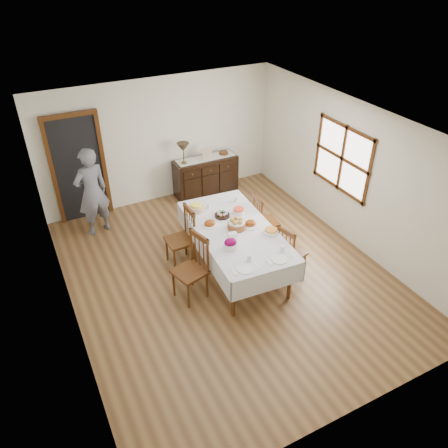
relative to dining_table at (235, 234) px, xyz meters
name	(u,v)px	position (x,y,z in m)	size (l,w,h in m)	color
ground	(227,273)	(-0.18, -0.06, -0.73)	(6.00, 6.00, 0.00)	brown
room_shell	(206,179)	(-0.33, 0.36, 0.91)	(5.02, 6.02, 2.65)	white
dining_table	(235,234)	(0.00, 0.00, 0.00)	(1.37, 2.47, 0.82)	silver
chair_left_near	(192,267)	(-0.89, -0.28, -0.17)	(0.57, 0.57, 1.11)	#4C280F
chair_left_far	(183,237)	(-0.71, 0.57, -0.19)	(0.45, 0.45, 1.07)	#4C280F
chair_right_near	(290,251)	(0.74, -0.54, -0.25)	(0.47, 0.47, 0.95)	#4C280F
chair_right_far	(264,220)	(0.84, 0.46, -0.23)	(0.46, 0.46, 0.99)	#4C280F
sideboard	(206,176)	(0.70, 2.66, -0.31)	(1.39, 0.51, 0.83)	black
person	(92,190)	(-1.81, 2.21, 0.20)	(0.58, 0.37, 1.86)	slate
bread_basket	(237,224)	(0.03, 0.01, 0.17)	(0.30, 0.30, 0.18)	brown
egg_basket	(222,215)	(-0.01, 0.44, 0.13)	(0.26, 0.26, 0.10)	black
ham_platter_a	(210,224)	(-0.32, 0.29, 0.13)	(0.28, 0.28, 0.11)	white
ham_platter_b	(250,224)	(0.28, -0.01, 0.12)	(0.33, 0.33, 0.11)	white
beet_bowl	(230,244)	(-0.31, -0.43, 0.17)	(0.22, 0.22, 0.17)	white
carrot_bowl	(239,211)	(0.29, 0.40, 0.14)	(0.21, 0.21, 0.09)	white
pineapple_bowl	(197,208)	(-0.32, 0.81, 0.15)	(0.26, 0.26, 0.13)	tan
casserole_dish	(271,231)	(0.46, -0.36, 0.13)	(0.25, 0.25, 0.08)	white
butter_dish	(233,235)	(-0.14, -0.17, 0.13)	(0.15, 0.10, 0.07)	white
setting_left	(246,265)	(-0.31, -0.92, 0.12)	(0.43, 0.31, 0.10)	white
setting_right	(280,256)	(0.25, -0.95, 0.12)	(0.43, 0.31, 0.10)	white
glass_far_a	(208,206)	(-0.11, 0.79, 0.15)	(0.06, 0.06, 0.11)	white
glass_far_b	(236,199)	(0.45, 0.78, 0.14)	(0.07, 0.07, 0.09)	white
runner	(206,158)	(0.72, 2.69, 0.11)	(1.30, 0.35, 0.01)	silver
table_lamp	(183,148)	(0.20, 2.64, 0.46)	(0.26, 0.26, 0.46)	brown
picture_frame	(207,154)	(0.72, 2.60, 0.25)	(0.22, 0.08, 0.28)	tan
deco_bowl	(223,153)	(1.16, 2.69, 0.14)	(0.20, 0.20, 0.06)	#4C280F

